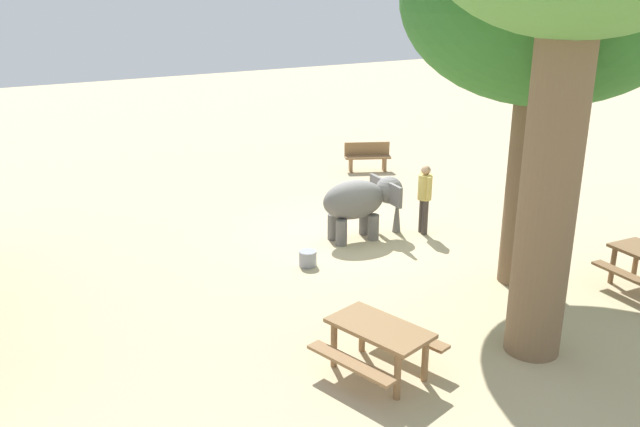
{
  "coord_description": "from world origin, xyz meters",
  "views": [
    {
      "loc": [
        -11.49,
        8.09,
        5.43
      ],
      "look_at": [
        0.08,
        1.08,
        0.8
      ],
      "focal_mm": 37.36,
      "sensor_mm": 36.0,
      "label": 1
    }
  ],
  "objects_px": {
    "wooden_bench": "(367,156)",
    "picnic_table_near": "(379,338)",
    "shade_tree_secondary": "(545,0)",
    "feed_bucket": "(308,258)",
    "elephant": "(362,201)",
    "person_handler": "(425,194)"
  },
  "relations": [
    {
      "from": "picnic_table_near",
      "to": "feed_bucket",
      "type": "bearing_deg",
      "value": 150.02
    },
    {
      "from": "feed_bucket",
      "to": "wooden_bench",
      "type": "bearing_deg",
      "value": -44.22
    },
    {
      "from": "elephant",
      "to": "feed_bucket",
      "type": "xyz_separation_m",
      "value": [
        -0.75,
        1.84,
        -0.72
      ]
    },
    {
      "from": "person_handler",
      "to": "elephant",
      "type": "bearing_deg",
      "value": -1.54
    },
    {
      "from": "feed_bucket",
      "to": "shade_tree_secondary",
      "type": "bearing_deg",
      "value": -131.13
    },
    {
      "from": "person_handler",
      "to": "wooden_bench",
      "type": "xyz_separation_m",
      "value": [
        5.19,
        -2.06,
        -0.48
      ]
    },
    {
      "from": "elephant",
      "to": "feed_bucket",
      "type": "bearing_deg",
      "value": -151.66
    },
    {
      "from": "shade_tree_secondary",
      "to": "wooden_bench",
      "type": "xyz_separation_m",
      "value": [
        8.18,
        -2.2,
        -4.74
      ]
    },
    {
      "from": "shade_tree_secondary",
      "to": "feed_bucket",
      "type": "bearing_deg",
      "value": 48.87
    },
    {
      "from": "person_handler",
      "to": "wooden_bench",
      "type": "distance_m",
      "value": 5.6
    },
    {
      "from": "elephant",
      "to": "picnic_table_near",
      "type": "bearing_deg",
      "value": -115.88
    },
    {
      "from": "feed_bucket",
      "to": "person_handler",
      "type": "bearing_deg",
      "value": -85.18
    },
    {
      "from": "picnic_table_near",
      "to": "person_handler",
      "type": "bearing_deg",
      "value": 120.02
    },
    {
      "from": "shade_tree_secondary",
      "to": "wooden_bench",
      "type": "relative_size",
      "value": 4.97
    },
    {
      "from": "wooden_bench",
      "to": "picnic_table_near",
      "type": "xyz_separation_m",
      "value": [
        -9.45,
        6.43,
        0.12
      ]
    },
    {
      "from": "person_handler",
      "to": "shade_tree_secondary",
      "type": "relative_size",
      "value": 0.23
    },
    {
      "from": "wooden_bench",
      "to": "feed_bucket",
      "type": "xyz_separation_m",
      "value": [
        -5.46,
        5.31,
        -0.31
      ]
    },
    {
      "from": "feed_bucket",
      "to": "elephant",
      "type": "bearing_deg",
      "value": -67.78
    },
    {
      "from": "wooden_bench",
      "to": "elephant",
      "type": "bearing_deg",
      "value": 79.56
    },
    {
      "from": "shade_tree_secondary",
      "to": "picnic_table_near",
      "type": "bearing_deg",
      "value": 106.7
    },
    {
      "from": "elephant",
      "to": "wooden_bench",
      "type": "height_order",
      "value": "elephant"
    },
    {
      "from": "person_handler",
      "to": "picnic_table_near",
      "type": "xyz_separation_m",
      "value": [
        -4.27,
        4.37,
        -0.36
      ]
    }
  ]
}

